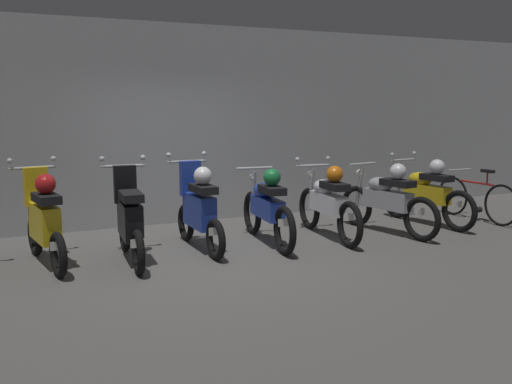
# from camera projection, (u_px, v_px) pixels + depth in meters

# --- Properties ---
(ground_plane) EXTENTS (80.00, 80.00, 0.00)m
(ground_plane) POSITION_uv_depth(u_px,v_px,m) (209.00, 256.00, 7.27)
(ground_plane) COLOR #565451
(back_wall) EXTENTS (16.00, 0.30, 3.22)m
(back_wall) POSITION_uv_depth(u_px,v_px,m) (159.00, 125.00, 9.14)
(back_wall) COLOR #9EA0A3
(back_wall) RESTS_ON ground
(motorbike_slot_2) EXTENTS (0.58, 1.67, 1.29)m
(motorbike_slot_2) POSITION_uv_depth(u_px,v_px,m) (44.00, 220.00, 6.78)
(motorbike_slot_2) COLOR black
(motorbike_slot_2) RESTS_ON ground
(motorbike_slot_3) EXTENTS (0.59, 1.68, 1.29)m
(motorbike_slot_3) POSITION_uv_depth(u_px,v_px,m) (130.00, 220.00, 6.97)
(motorbike_slot_3) COLOR black
(motorbike_slot_3) RESTS_ON ground
(motorbike_slot_4) EXTENTS (0.59, 1.68, 1.29)m
(motorbike_slot_4) POSITION_uv_depth(u_px,v_px,m) (199.00, 208.00, 7.54)
(motorbike_slot_4) COLOR black
(motorbike_slot_4) RESTS_ON ground
(motorbike_slot_5) EXTENTS (0.56, 1.95, 1.08)m
(motorbike_slot_5) POSITION_uv_depth(u_px,v_px,m) (267.00, 207.00, 7.87)
(motorbike_slot_5) COLOR black
(motorbike_slot_5) RESTS_ON ground
(motorbike_slot_6) EXTENTS (0.59, 1.95, 1.15)m
(motorbike_slot_6) POSITION_uv_depth(u_px,v_px,m) (328.00, 202.00, 8.23)
(motorbike_slot_6) COLOR black
(motorbike_slot_6) RESTS_ON ground
(motorbike_slot_7) EXTENTS (0.60, 1.93, 1.08)m
(motorbike_slot_7) POSITION_uv_depth(u_px,v_px,m) (387.00, 199.00, 8.52)
(motorbike_slot_7) COLOR black
(motorbike_slot_7) RESTS_ON ground
(motorbike_slot_8) EXTENTS (0.59, 1.95, 1.15)m
(motorbike_slot_8) POSITION_uv_depth(u_px,v_px,m) (426.00, 192.00, 9.14)
(motorbike_slot_8) COLOR black
(motorbike_slot_8) RESTS_ON ground
(bicycle) EXTENTS (0.50, 1.73, 0.89)m
(bicycle) POSITION_uv_depth(u_px,v_px,m) (476.00, 199.00, 9.50)
(bicycle) COLOR black
(bicycle) RESTS_ON ground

